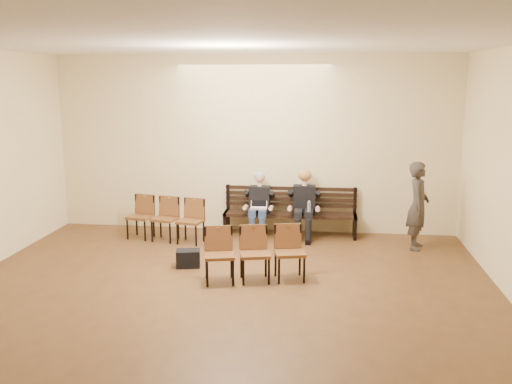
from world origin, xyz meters
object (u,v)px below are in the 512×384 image
water_bottle (309,213)px  chair_row_front (165,219)px  passerby (418,199)px  seated_woman (304,207)px  bench (290,224)px  seated_man (259,206)px  bag (188,258)px  chair_row_back (255,254)px  laptop (258,210)px

water_bottle → chair_row_front: size_ratio=0.14×
water_bottle → passerby: 2.00m
seated_woman → passerby: size_ratio=0.67×
bench → chair_row_front: size_ratio=1.73×
seated_woman → seated_man: bearing=180.0°
bag → chair_row_front: chair_row_front is taller
seated_man → bag: 2.25m
bench → bag: size_ratio=6.80×
chair_row_front → chair_row_back: (1.96, -1.99, 0.00)m
laptop → bag: (-0.94, -1.84, -0.42)m
chair_row_front → chair_row_back: size_ratio=0.99×
water_bottle → bag: size_ratio=0.56×
seated_woman → passerby: (2.06, -0.48, 0.30)m
water_bottle → seated_woman: bearing=110.3°
seated_man → laptop: bearing=-89.2°
passerby → chair_row_front: bearing=104.0°
chair_row_back → laptop: bearing=81.9°
bench → chair_row_front: (-2.33, -0.65, 0.19)m
passerby → chair_row_back: size_ratio=1.21×
seated_woman → bag: bearing=-132.3°
seated_man → chair_row_front: seated_man is taller
bench → laptop: (-0.59, -0.27, 0.34)m
bag → seated_man: bearing=64.8°
water_bottle → chair_row_back: 2.37m
seated_woman → chair_row_front: bearing=-168.5°
seated_woman → passerby: 2.13m
bench → seated_man: (-0.59, -0.12, 0.37)m
seated_man → seated_woman: size_ratio=0.97×
seated_woman → water_bottle: bearing=-69.7°
seated_man → chair_row_front: size_ratio=0.80×
bench → seated_woman: seated_woman is taller
passerby → chair_row_front: 4.69m
bench → seated_woman: size_ratio=2.12×
laptop → chair_row_back: chair_row_back is taller
bag → passerby: size_ratio=0.21×
seated_woman → bag: size_ratio=3.21×
chair_row_front → chair_row_back: bearing=-33.3°
passerby → chair_row_back: 3.42m
bench → water_bottle: water_bottle is taller
bench → seated_woman: bearing=-23.3°
laptop → bag: bearing=-102.4°
seated_man → passerby: bearing=-9.3°
chair_row_back → bench: bearing=68.5°
seated_man → chair_row_front: (-1.74, -0.53, -0.18)m
bench → water_bottle: 0.64m
bag → water_bottle: bearing=41.8°
water_bottle → chair_row_back: bearing=-108.4°
bench → seated_man: bearing=-168.6°
bench → laptop: bearing=-155.3°
bench → chair_row_back: size_ratio=1.72×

